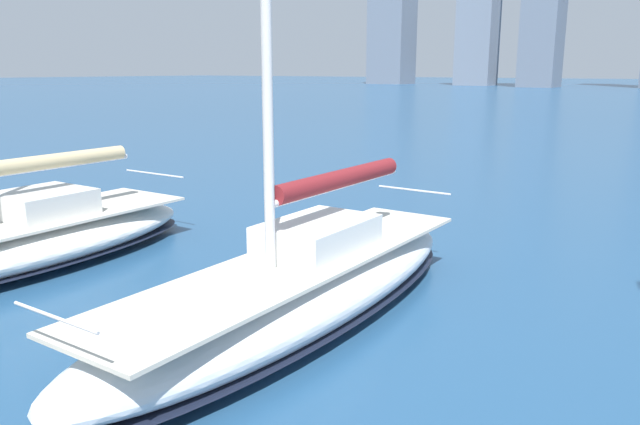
% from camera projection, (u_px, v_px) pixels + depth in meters
% --- Properties ---
extents(sailboat_maroon, '(2.38, 9.56, 9.73)m').
position_uv_depth(sailboat_maroon, '(300.00, 286.00, 10.39)').
color(sailboat_maroon, silver).
rests_on(sailboat_maroon, ground).
extents(sailboat_tan, '(3.03, 8.36, 12.75)m').
position_uv_depth(sailboat_tan, '(26.00, 237.00, 13.55)').
color(sailboat_tan, white).
rests_on(sailboat_tan, ground).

